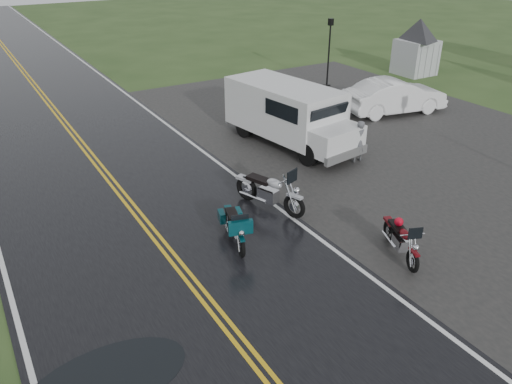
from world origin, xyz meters
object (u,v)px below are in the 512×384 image
Objects in this scene: visitor_center at (419,33)px; lamp_post_far_right at (329,53)px; motorcycle_silver at (295,197)px; van_white at (309,135)px; person_at_van at (358,142)px; sedan_white at (395,97)px; motorcycle_teal at (241,239)px; motorcycle_red at (414,253)px.

lamp_post_far_right is at bearing 174.64° from visitor_center.
motorcycle_silver is 0.41× the size of van_white.
person_at_van is 6.29m from sedan_white.
lamp_post_far_right is at bearing 60.64° from motorcycle_teal.
motorcycle_silver is at bearing 24.23° from person_at_van.
motorcycle_red is 12.75m from sedan_white.
visitor_center reaches higher than lamp_post_far_right.
motorcycle_silver reaches higher than motorcycle_red.
van_white is at bearing 53.98° from motorcycle_teal.
motorcycle_silver is (-16.16, -10.43, -1.66)m from visitor_center.
person_at_van is at bearing -122.58° from lamp_post_far_right.
motorcycle_teal reaches higher than motorcycle_red.
motorcycle_teal is (-3.26, 2.75, 0.00)m from motorcycle_red.
visitor_center is 8.21m from sedan_white.
person_at_van is 0.33× the size of sedan_white.
visitor_center reaches higher than van_white.
motorcycle_red is 0.99× the size of motorcycle_teal.
lamp_post_far_right is at bearing 39.77° from van_white.
sedan_white is at bearing 13.39° from van_white.
van_white is (1.69, 6.53, 0.61)m from motorcycle_red.
person_at_van is at bearing 81.98° from motorcycle_red.
van_white is (2.66, 2.88, 0.46)m from motorcycle_silver.
van_white is at bearing 122.81° from sedan_white.
van_white reaches higher than motorcycle_teal.
van_white is 7.56m from sedan_white.
motorcycle_red is at bearing 148.18° from sedan_white.
van_white is 1.91m from person_at_van.
motorcycle_silver is 3.95m from van_white.
motorcycle_teal is 17.16m from lamp_post_far_right.
motorcycle_red is 6.81m from person_at_van.
sedan_white reaches higher than motorcycle_red.
motorcycle_silver reaches higher than motorcycle_teal.
motorcycle_red is 3.78m from motorcycle_silver.
motorcycle_teal is 0.42× the size of sedan_white.
sedan_white is 1.32× the size of lamp_post_far_right.
visitor_center is at bearing -5.36° from lamp_post_far_right.
sedan_white reaches higher than motorcycle_teal.
lamp_post_far_right reaches higher than sedan_white.
visitor_center is at bearing 65.09° from motorcycle_red.
motorcycle_red is at bearing -23.57° from motorcycle_teal.
visitor_center is 15.51m from van_white.
motorcycle_silver is at bearing -147.16° from visitor_center.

